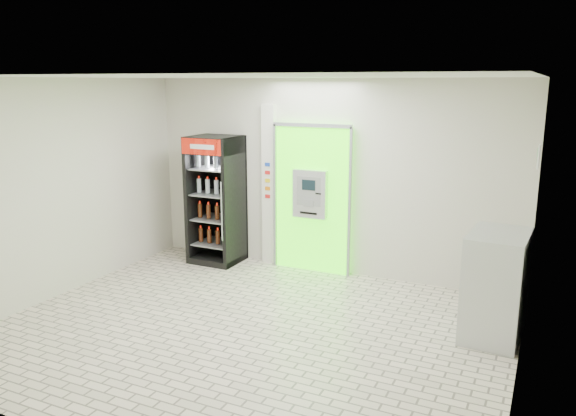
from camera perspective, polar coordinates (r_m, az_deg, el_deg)
The scene contains 7 objects.
ground at distance 6.98m, azimuth -3.97°, elevation -12.28°, with size 6.00×6.00×0.00m, color #BCAF9C.
room_shell at distance 6.42m, azimuth -4.22°, elevation 2.78°, with size 6.00×6.00×6.00m.
atm_assembly at distance 8.77m, azimuth 2.50°, elevation 1.04°, with size 1.30×0.24×2.33m.
pillar at distance 9.10m, azimuth -1.93°, elevation 2.30°, with size 0.22×0.11×2.60m.
beverage_cooler at distance 9.31m, azimuth -7.27°, elevation 0.58°, with size 0.78×0.74×2.09m.
steel_cabinet at distance 7.01m, azimuth 20.34°, elevation -7.38°, with size 0.69×0.98×1.26m.
exit_sign at distance 6.95m, azimuth 24.10°, elevation 4.80°, with size 0.02×0.22×0.26m.
Camera 1 is at (3.13, -5.49, 2.95)m, focal length 35.00 mm.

